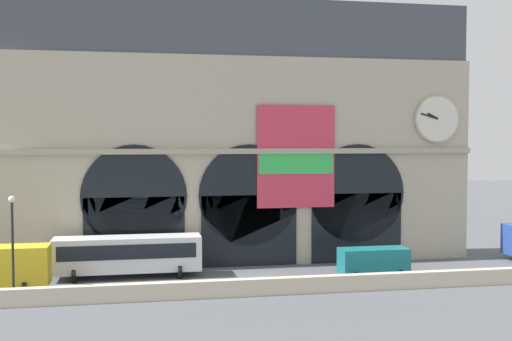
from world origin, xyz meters
TOP-DOWN VIEW (x-y plane):
  - ground_plane at (0.00, 0.00)m, footprint 200.00×200.00m
  - quay_parapet_wall at (0.00, -4.74)m, footprint 90.00×0.70m
  - station_building at (0.03, 7.18)m, footprint 39.00×4.76m
  - bus_midwest at (-9.80, 2.44)m, footprint 11.00×3.25m
  - van_mideast at (8.56, -0.84)m, footprint 5.20×2.48m
  - street_lamp_quayside at (-16.83, -3.94)m, footprint 0.44×0.44m

SIDE VIEW (x-z plane):
  - ground_plane at x=0.00m, z-range 0.00..0.00m
  - quay_parapet_wall at x=0.00m, z-range 0.00..1.14m
  - van_mideast at x=8.56m, z-range 0.15..2.35m
  - bus_midwest at x=-9.80m, z-range 0.23..3.33m
  - street_lamp_quayside at x=-16.83m, z-range 0.96..7.86m
  - station_building at x=0.03m, z-range -0.39..21.77m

